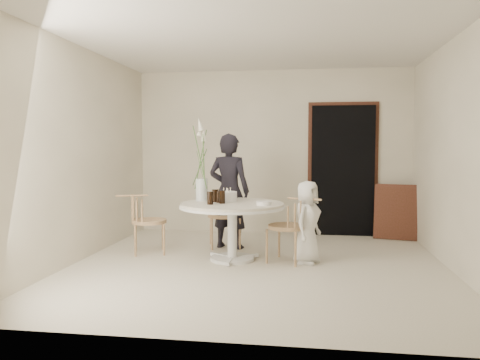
# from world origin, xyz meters

# --- Properties ---
(ground) EXTENTS (4.50, 4.50, 0.00)m
(ground) POSITION_xyz_m (0.00, 0.00, 0.00)
(ground) COLOR silver
(ground) RESTS_ON ground
(room_shell) EXTENTS (4.50, 4.50, 4.50)m
(room_shell) POSITION_xyz_m (0.00, 0.00, 1.62)
(room_shell) COLOR silver
(room_shell) RESTS_ON ground
(doorway) EXTENTS (1.00, 0.10, 2.10)m
(doorway) POSITION_xyz_m (1.15, 2.19, 1.05)
(doorway) COLOR black
(doorway) RESTS_ON ground
(door_trim) EXTENTS (1.12, 0.03, 2.22)m
(door_trim) POSITION_xyz_m (1.15, 2.23, 1.11)
(door_trim) COLOR brown
(door_trim) RESTS_ON ground
(table) EXTENTS (1.33, 1.33, 0.73)m
(table) POSITION_xyz_m (-0.35, 0.25, 0.62)
(table) COLOR silver
(table) RESTS_ON ground
(picture_frame) EXTENTS (0.67, 0.33, 0.85)m
(picture_frame) POSITION_xyz_m (1.95, 1.95, 0.43)
(picture_frame) COLOR brown
(picture_frame) RESTS_ON ground
(chair_far) EXTENTS (0.55, 0.57, 0.85)m
(chair_far) POSITION_xyz_m (-0.61, 1.13, 0.55)
(chair_far) COLOR tan
(chair_far) RESTS_ON ground
(chair_right) EXTENTS (0.58, 0.56, 0.82)m
(chair_right) POSITION_xyz_m (0.45, 0.21, 0.53)
(chair_right) COLOR tan
(chair_right) RESTS_ON ground
(chair_left) EXTENTS (0.57, 0.55, 0.81)m
(chair_left) POSITION_xyz_m (-1.63, 0.44, 0.52)
(chair_left) COLOR tan
(chair_left) RESTS_ON ground
(girl) EXTENTS (0.65, 0.49, 1.62)m
(girl) POSITION_xyz_m (-0.51, 0.97, 0.81)
(girl) COLOR black
(girl) RESTS_ON ground
(boy) EXTENTS (0.50, 0.59, 1.02)m
(boy) POSITION_xyz_m (0.59, 0.23, 0.51)
(boy) COLOR white
(boy) RESTS_ON ground
(birthday_cake) EXTENTS (0.27, 0.27, 0.18)m
(birthday_cake) POSITION_xyz_m (-0.45, 0.40, 0.79)
(birthday_cake) COLOR white
(birthday_cake) RESTS_ON table
(cola_tumbler_a) EXTENTS (0.08, 0.08, 0.16)m
(cola_tumbler_a) POSITION_xyz_m (-0.47, 0.18, 0.81)
(cola_tumbler_a) COLOR black
(cola_tumbler_a) RESTS_ON table
(cola_tumbler_b) EXTENTS (0.09, 0.09, 0.16)m
(cola_tumbler_b) POSITION_xyz_m (-0.59, 0.05, 0.81)
(cola_tumbler_b) COLOR black
(cola_tumbler_b) RESTS_ON table
(cola_tumbler_c) EXTENTS (0.07, 0.07, 0.15)m
(cola_tumbler_c) POSITION_xyz_m (-0.52, 0.26, 0.80)
(cola_tumbler_c) COLOR black
(cola_tumbler_c) RESTS_ON table
(cola_tumbler_d) EXTENTS (0.09, 0.09, 0.16)m
(cola_tumbler_d) POSITION_xyz_m (-0.59, 0.32, 0.81)
(cola_tumbler_d) COLOR black
(cola_tumbler_d) RESTS_ON table
(plate_stack) EXTENTS (0.22, 0.22, 0.05)m
(plate_stack) POSITION_xyz_m (0.07, 0.09, 0.75)
(plate_stack) COLOR white
(plate_stack) RESTS_ON table
(flower_vase) EXTENTS (0.16, 0.16, 1.09)m
(flower_vase) POSITION_xyz_m (-0.79, 0.43, 1.12)
(flower_vase) COLOR silver
(flower_vase) RESTS_ON table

